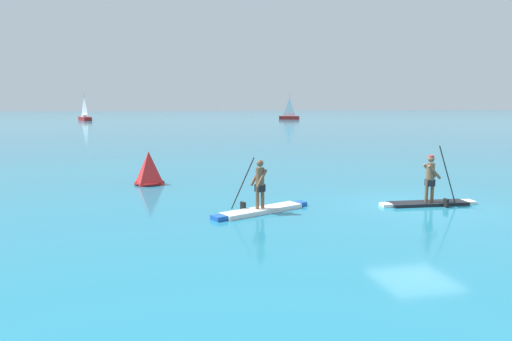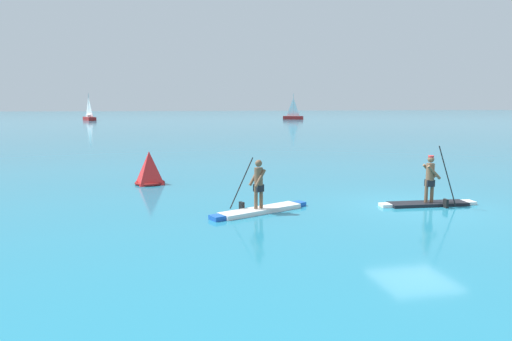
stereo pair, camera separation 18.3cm
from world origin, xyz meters
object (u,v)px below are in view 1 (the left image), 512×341
at_px(paddleboarder_mid_center, 429,195).
at_px(race_marker_buoy, 149,170).
at_px(paddleboarder_near_left, 261,203).
at_px(sailboat_left_horizon, 85,117).
at_px(sailboat_right_horizon, 289,116).

distance_m(paddleboarder_mid_center, race_marker_buoy, 10.82).
height_order(paddleboarder_near_left, paddleboarder_mid_center, paddleboarder_mid_center).
bearing_deg(race_marker_buoy, sailboat_left_horizon, 99.22).
xyz_separation_m(paddleboarder_mid_center, race_marker_buoy, (-8.96, 6.06, 0.28)).
bearing_deg(sailboat_left_horizon, paddleboarder_near_left, 170.50).
height_order(sailboat_left_horizon, sailboat_right_horizon, sailboat_right_horizon).
relative_size(paddleboarder_near_left, sailboat_right_horizon, 0.59).
bearing_deg(sailboat_right_horizon, race_marker_buoy, -86.09).
distance_m(paddleboarder_near_left, race_marker_buoy, 6.75).
distance_m(paddleboarder_mid_center, sailboat_right_horizon, 86.17).
bearing_deg(race_marker_buoy, sailboat_right_horizon, 69.15).
bearing_deg(race_marker_buoy, paddleboarder_near_left, -60.47).
height_order(paddleboarder_near_left, sailboat_right_horizon, sailboat_right_horizon).
xyz_separation_m(race_marker_buoy, sailboat_left_horizon, (-13.02, 80.28, 0.11)).
bearing_deg(paddleboarder_mid_center, sailboat_right_horizon, 79.60).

